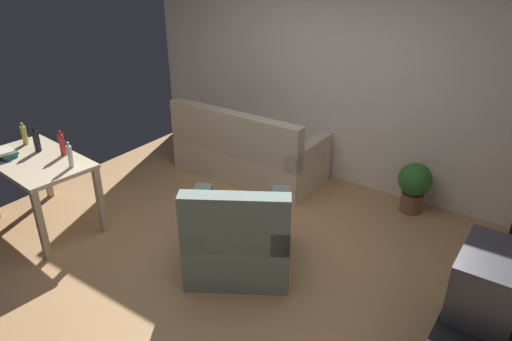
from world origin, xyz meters
name	(u,v)px	position (x,y,z in m)	size (l,w,h in m)	color
ground_plane	(217,258)	(0.00, 0.00, -0.01)	(5.20, 4.40, 0.02)	tan
wall_rear	(332,70)	(0.00, 2.20, 1.35)	(5.20, 0.10, 2.70)	silver
couch	(247,153)	(-0.79, 1.59, 0.31)	(1.84, 0.84, 0.92)	beige
tv_stand	(475,334)	(2.25, 0.10, 0.24)	(0.44, 1.10, 0.48)	black
tv	(490,282)	(2.25, 0.10, 0.70)	(0.41, 0.60, 0.44)	#2D2D33
desk	(38,169)	(-1.84, -0.55, 0.65)	(1.27, 0.82, 0.76)	#C6B28E
potted_plant	(414,184)	(1.22, 1.90, 0.33)	(0.36, 0.36, 0.57)	brown
armchair	(239,239)	(0.26, -0.01, 0.32)	(1.21, 1.19, 0.92)	slate
bottle_squat	(24,135)	(-2.27, -0.38, 0.86)	(0.06, 0.06, 0.24)	#BCB24C
bottle_dark	(37,141)	(-1.99, -0.42, 0.87)	(0.06, 0.06, 0.26)	black
bottle_red	(62,145)	(-1.68, -0.33, 0.88)	(0.06, 0.06, 0.26)	#AD2323
bottle_clear	(70,156)	(-1.39, -0.45, 0.87)	(0.05, 0.05, 0.26)	silver
book_stack	(5,154)	(-2.11, -0.71, 0.81)	(0.23, 0.21, 0.08)	navy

